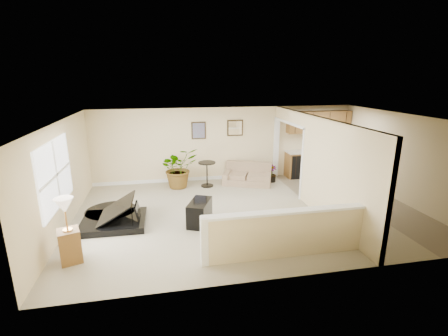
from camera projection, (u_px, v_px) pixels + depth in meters
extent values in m
plane|color=tan|center=(248.00, 212.00, 8.68)|extent=(9.00, 9.00, 0.00)
cube|color=beige|center=(226.00, 144.00, 11.18)|extent=(9.00, 0.04, 2.50)
cube|color=beige|center=(297.00, 213.00, 5.51)|extent=(9.00, 0.04, 2.50)
cube|color=beige|center=(62.00, 177.00, 7.51)|extent=(0.04, 6.00, 2.50)
cube|color=beige|center=(403.00, 158.00, 9.18)|extent=(0.04, 6.00, 2.50)
cube|color=silver|center=(251.00, 118.00, 8.00)|extent=(9.00, 6.00, 0.04)
cube|color=tan|center=(355.00, 203.00, 9.27)|extent=(2.70, 6.00, 0.01)
cube|color=beige|center=(338.00, 176.00, 7.54)|extent=(0.12, 3.60, 2.50)
cube|color=beige|center=(291.00, 116.00, 10.07)|extent=(0.12, 2.35, 0.40)
cube|color=beige|center=(287.00, 234.00, 6.41)|extent=(3.30, 0.12, 0.95)
cube|color=white|center=(288.00, 212.00, 6.28)|extent=(3.40, 0.22, 0.05)
cube|color=white|center=(204.00, 241.00, 6.10)|extent=(0.14, 0.14, 1.00)
cube|color=white|center=(55.00, 175.00, 6.98)|extent=(0.05, 2.15, 1.45)
cube|color=#312512|center=(199.00, 130.00, 10.84)|extent=(0.48, 0.03, 0.58)
cube|color=#7C4E6A|center=(199.00, 131.00, 10.82)|extent=(0.40, 0.01, 0.50)
cube|color=#312512|center=(235.00, 128.00, 11.06)|extent=(0.55, 0.03, 0.55)
cube|color=white|center=(235.00, 128.00, 11.04)|extent=(0.46, 0.01, 0.46)
cube|color=brown|center=(317.00, 164.00, 11.72)|extent=(2.30, 0.60, 0.90)
cube|color=beige|center=(318.00, 151.00, 11.60)|extent=(2.36, 0.65, 0.04)
cube|color=black|center=(296.00, 165.00, 11.58)|extent=(0.60, 0.60, 0.84)
cube|color=brown|center=(319.00, 122.00, 11.43)|extent=(2.30, 0.35, 0.75)
cube|color=black|center=(111.00, 194.00, 7.70)|extent=(1.52, 1.32, 0.31)
cylinder|color=black|center=(108.00, 187.00, 8.21)|extent=(1.29, 1.29, 0.31)
cube|color=white|center=(150.00, 193.00, 7.88)|extent=(0.24, 1.04, 0.02)
cube|color=black|center=(106.00, 182.00, 7.71)|extent=(1.20, 1.21, 0.70)
cube|color=black|center=(200.00, 212.00, 7.92)|extent=(0.73, 0.96, 0.57)
cube|color=tan|center=(247.00, 177.00, 10.91)|extent=(1.78, 1.41, 0.44)
cube|color=tan|center=(245.00, 162.00, 11.11)|extent=(1.53, 0.78, 0.46)
cube|color=tan|center=(227.00, 170.00, 10.70)|extent=(0.51, 0.89, 0.17)
cube|color=tan|center=(267.00, 168.00, 10.95)|extent=(0.51, 0.89, 0.17)
cylinder|color=black|center=(207.00, 186.00, 10.70)|extent=(0.41, 0.41, 0.03)
cylinder|color=black|center=(207.00, 174.00, 10.60)|extent=(0.04, 0.04, 0.79)
cylinder|color=black|center=(207.00, 163.00, 10.49)|extent=(0.57, 0.57, 0.03)
cylinder|color=black|center=(179.00, 183.00, 10.59)|extent=(0.38, 0.38, 0.26)
imported|color=#18521C|center=(179.00, 168.00, 10.45)|extent=(1.46, 1.36, 1.31)
cylinder|color=black|center=(271.00, 179.00, 11.15)|extent=(0.30, 0.30, 0.21)
imported|color=#18521C|center=(271.00, 173.00, 11.10)|extent=(0.35, 0.35, 0.59)
cube|color=brown|center=(70.00, 246.00, 6.26)|extent=(0.49, 0.49, 0.66)
cylinder|color=#C38741|center=(68.00, 230.00, 6.17)|extent=(0.18, 0.18, 0.02)
cylinder|color=#C38741|center=(66.00, 219.00, 6.11)|extent=(0.03, 0.03, 0.44)
cone|color=beige|center=(64.00, 205.00, 6.03)|extent=(0.35, 0.35, 0.29)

